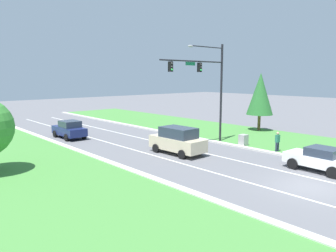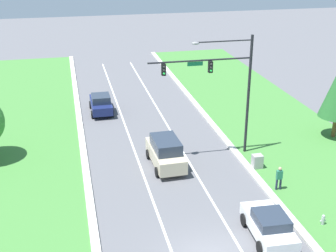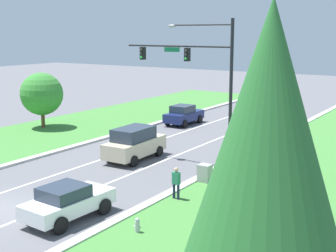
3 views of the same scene
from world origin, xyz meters
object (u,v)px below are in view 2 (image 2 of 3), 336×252
champagne_suv (166,152)px  white_sedan (269,225)px  navy_sedan (101,104)px  pedestrian (279,178)px  traffic_signal_mast (223,79)px  fire_hydrant (323,220)px  utility_cabinet (257,162)px

champagne_suv → white_sedan: bearing=-71.3°
white_sedan → navy_sedan: 22.80m
white_sedan → pedestrian: size_ratio=2.55×
traffic_signal_mast → pedestrian: traffic_signal_mast is taller
navy_sedan → champagne_suv: champagne_suv is taller
traffic_signal_mast → fire_hydrant: 11.90m
champagne_suv → utility_cabinet: champagne_suv is taller
navy_sedan → utility_cabinet: bearing=-54.4°
navy_sedan → utility_cabinet: navy_sedan is taller
white_sedan → pedestrian: (2.76, 4.66, 0.12)m
utility_cabinet → pedestrian: (0.15, -3.19, 0.41)m
traffic_signal_mast → navy_sedan: traffic_signal_mast is taller
white_sedan → navy_sedan: (-7.15, 21.65, 0.06)m
traffic_signal_mast → pedestrian: 7.99m
champagne_suv → utility_cabinet: bearing=-18.0°
traffic_signal_mast → utility_cabinet: bearing=-55.9°
utility_cabinet → fire_hydrant: bearing=-83.0°
white_sedan → navy_sedan: size_ratio=0.99×
navy_sedan → champagne_suv: bearing=-73.3°
traffic_signal_mast → pedestrian: bearing=-71.4°
traffic_signal_mast → champagne_suv: traffic_signal_mast is taller
traffic_signal_mast → navy_sedan: (-7.91, 11.06, -5.02)m
utility_cabinet → traffic_signal_mast: bearing=124.1°
navy_sedan → pedestrian: bearing=-59.5°
pedestrian → traffic_signal_mast: bearing=-67.2°
navy_sedan → fire_hydrant: bearing=-63.0°
traffic_signal_mast → navy_sedan: 14.50m
white_sedan → utility_cabinet: bearing=74.2°
navy_sedan → pedestrian: 19.67m
navy_sedan → utility_cabinet: (9.76, -13.80, -0.36)m
traffic_signal_mast → champagne_suv: bearing=-168.1°
traffic_signal_mast → utility_cabinet: size_ratio=8.54×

